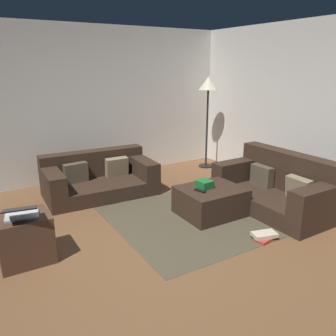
# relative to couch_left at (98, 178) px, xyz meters

# --- Properties ---
(ground_plane) EXTENTS (6.40, 6.40, 0.00)m
(ground_plane) POSITION_rel_couch_left_xyz_m (-0.30, -2.24, -0.25)
(ground_plane) COLOR brown
(rear_partition) EXTENTS (6.40, 0.12, 2.60)m
(rear_partition) POSITION_rel_couch_left_xyz_m (-0.30, 0.90, 1.05)
(rear_partition) COLOR silver
(rear_partition) RESTS_ON ground_plane
(couch_left) EXTENTS (1.69, 0.98, 0.64)m
(couch_left) POSITION_rel_couch_left_xyz_m (0.00, 0.00, 0.00)
(couch_left) COLOR #332319
(couch_left) RESTS_ON ground_plane
(couch_right) EXTENTS (0.90, 1.65, 0.78)m
(couch_right) POSITION_rel_couch_left_xyz_m (1.95, -1.87, 0.05)
(couch_right) COLOR #332319
(couch_right) RESTS_ON ground_plane
(ottoman) EXTENTS (0.82, 0.70, 0.37)m
(ottoman) POSITION_rel_couch_left_xyz_m (1.02, -1.56, -0.06)
(ottoman) COLOR #332319
(ottoman) RESTS_ON ground_plane
(gift_box) EXTENTS (0.20, 0.20, 0.10)m
(gift_box) POSITION_rel_couch_left_xyz_m (0.95, -1.50, 0.18)
(gift_box) COLOR #19662D
(gift_box) RESTS_ON ottoman
(tv_remote) EXTENTS (0.09, 0.17, 0.02)m
(tv_remote) POSITION_rel_couch_left_xyz_m (0.82, -1.58, 0.14)
(tv_remote) COLOR black
(tv_remote) RESTS_ON ottoman
(side_table) EXTENTS (0.52, 0.44, 0.50)m
(side_table) POSITION_rel_couch_left_xyz_m (-1.33, -1.50, 0.00)
(side_table) COLOR #4C3323
(side_table) RESTS_ON ground_plane
(laptop) EXTENTS (0.38, 0.44, 0.17)m
(laptop) POSITION_rel_couch_left_xyz_m (-1.34, -1.56, 0.31)
(laptop) COLOR silver
(laptop) RESTS_ON side_table
(book_stack) EXTENTS (0.32, 0.23, 0.08)m
(book_stack) POSITION_rel_couch_left_xyz_m (1.12, -2.46, -0.21)
(book_stack) COLOR #B7332D
(book_stack) RESTS_ON ground_plane
(corner_lamp) EXTENTS (0.36, 0.36, 1.74)m
(corner_lamp) POSITION_rel_couch_left_xyz_m (2.35, 0.31, 1.24)
(corner_lamp) COLOR black
(corner_lamp) RESTS_ON ground_plane
(area_rug) EXTENTS (2.60, 2.00, 0.01)m
(area_rug) POSITION_rel_couch_left_xyz_m (1.02, -1.56, -0.25)
(area_rug) COLOR #48412F
(area_rug) RESTS_ON ground_plane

